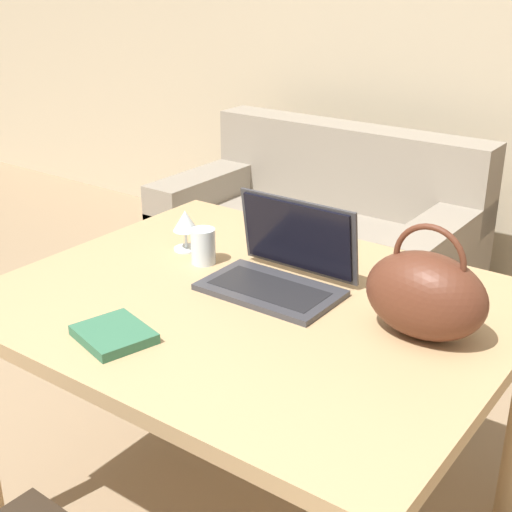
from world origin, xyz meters
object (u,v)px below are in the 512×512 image
(handbag, at_px, (426,294))
(laptop, at_px, (283,264))
(drinking_glass, at_px, (203,246))
(wine_glass, at_px, (185,223))
(couch, at_px, (318,244))

(handbag, bearing_deg, laptop, 174.91)
(laptop, relative_size, drinking_glass, 3.49)
(laptop, xyz_separation_m, drinking_glass, (-0.27, -0.01, -0.01))
(wine_glass, bearing_deg, handbag, -5.39)
(drinking_glass, bearing_deg, wine_glass, 156.71)
(drinking_glass, xyz_separation_m, handbag, (0.68, -0.03, 0.05))
(drinking_glass, height_order, wine_glass, wine_glass)
(handbag, bearing_deg, couch, 128.92)
(wine_glass, bearing_deg, drinking_glass, -23.29)
(laptop, distance_m, handbag, 0.42)
(couch, height_order, handbag, handbag)
(drinking_glass, relative_size, wine_glass, 0.83)
(drinking_glass, height_order, handbag, handbag)
(laptop, xyz_separation_m, wine_glass, (-0.38, 0.04, 0.02))
(laptop, relative_size, handbag, 1.25)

